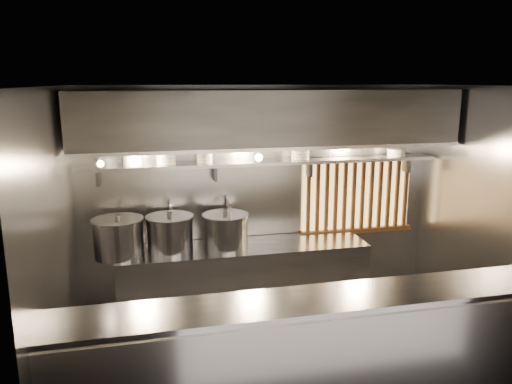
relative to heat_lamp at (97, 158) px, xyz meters
name	(u,v)px	position (x,y,z in m)	size (l,w,h in m)	color
floor	(294,360)	(1.90, -0.85, -2.07)	(4.50, 4.50, 0.00)	black
ceiling	(299,86)	(1.90, -0.85, 0.73)	(4.50, 4.50, 0.00)	black
wall_back	(261,197)	(1.90, 0.65, -0.67)	(4.50, 4.50, 0.00)	gray
wall_left	(54,248)	(-0.35, -0.85, -0.67)	(3.00, 3.00, 0.00)	gray
wall_right	(495,218)	(4.15, -0.85, -0.67)	(3.00, 3.00, 0.00)	gray
serving_counter	(330,360)	(1.90, -1.81, -1.50)	(4.50, 0.56, 1.13)	#95959A
cooking_bench	(244,281)	(1.60, 0.28, -1.62)	(3.00, 0.70, 0.90)	#95959A
bowl_shelf	(264,162)	(1.90, 0.47, -0.19)	(4.40, 0.34, 0.04)	#95959A
exhaust_hood	(269,118)	(1.90, 0.25, 0.36)	(4.40, 0.81, 0.65)	#2D2D30
wood_screen	(357,195)	(3.20, 0.60, -0.69)	(1.56, 0.09, 1.04)	#FFC972
faucet_left	(170,212)	(0.75, 0.52, -0.76)	(0.04, 0.30, 0.50)	silver
faucet_right	(228,209)	(1.45, 0.52, -0.76)	(0.04, 0.30, 0.50)	silver
heat_lamp	(97,158)	(0.00, 0.00, 0.00)	(0.25, 0.35, 0.20)	#95959A
pendant_bulb	(259,157)	(1.80, 0.35, -0.11)	(0.09, 0.09, 0.19)	#2D2D30
stock_pot_left	(119,238)	(0.15, 0.24, -0.95)	(0.64, 0.64, 0.48)	#95959A
stock_pot_mid	(170,233)	(0.73, 0.29, -0.95)	(0.65, 0.65, 0.47)	#95959A
stock_pot_right	(226,231)	(1.38, 0.27, -0.96)	(0.62, 0.62, 0.45)	#95959A
bowl_stack_0	(133,160)	(0.35, 0.47, -0.10)	(0.24, 0.24, 0.13)	white
bowl_stack_1	(166,157)	(0.72, 0.47, -0.08)	(0.23, 0.23, 0.17)	white
bowl_stack_2	(204,156)	(1.17, 0.47, -0.08)	(0.20, 0.20, 0.17)	white
bowl_stack_3	(300,153)	(2.35, 0.47, -0.08)	(0.24, 0.24, 0.17)	white
bowl_stack_4	(396,152)	(3.65, 0.47, -0.12)	(0.24, 0.24, 0.09)	white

